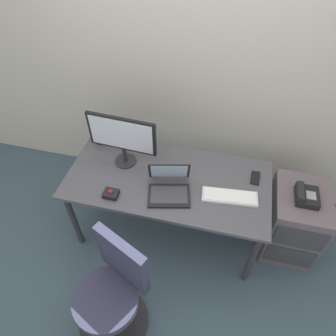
{
  "coord_description": "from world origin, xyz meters",
  "views": [
    {
      "loc": [
        0.38,
        -1.55,
        2.51
      ],
      "look_at": [
        0.0,
        0.0,
        0.83
      ],
      "focal_mm": 32.7,
      "sensor_mm": 36.0,
      "label": 1
    }
  ],
  "objects_px": {
    "desk_phone": "(306,196)",
    "cell_phone": "(255,178)",
    "file_cabinet": "(293,221)",
    "monitor_main": "(122,137)",
    "keyboard": "(230,197)",
    "laptop": "(169,187)",
    "trackball_mouse": "(111,194)",
    "office_chair": "(113,294)",
    "coffee_mug": "(100,137)"
  },
  "relations": [
    {
      "from": "desk_phone",
      "to": "cell_phone",
      "type": "distance_m",
      "value": 0.39
    },
    {
      "from": "file_cabinet",
      "to": "monitor_main",
      "type": "relative_size",
      "value": 1.2
    },
    {
      "from": "keyboard",
      "to": "laptop",
      "type": "distance_m",
      "value": 0.46
    },
    {
      "from": "file_cabinet",
      "to": "trackball_mouse",
      "type": "relative_size",
      "value": 5.98
    },
    {
      "from": "office_chair",
      "to": "desk_phone",
      "type": "bearing_deg",
      "value": 37.73
    },
    {
      "from": "file_cabinet",
      "to": "coffee_mug",
      "type": "relative_size",
      "value": 5.5
    },
    {
      "from": "monitor_main",
      "to": "trackball_mouse",
      "type": "relative_size",
      "value": 5.0
    },
    {
      "from": "keyboard",
      "to": "monitor_main",
      "type": "bearing_deg",
      "value": 168.63
    },
    {
      "from": "desk_phone",
      "to": "keyboard",
      "type": "distance_m",
      "value": 0.59
    },
    {
      "from": "file_cabinet",
      "to": "laptop",
      "type": "relative_size",
      "value": 1.78
    },
    {
      "from": "desk_phone",
      "to": "office_chair",
      "type": "distance_m",
      "value": 1.58
    },
    {
      "from": "monitor_main",
      "to": "coffee_mug",
      "type": "xyz_separation_m",
      "value": [
        -0.29,
        0.18,
        -0.21
      ]
    },
    {
      "from": "laptop",
      "to": "keyboard",
      "type": "bearing_deg",
      "value": 5.52
    },
    {
      "from": "desk_phone",
      "to": "coffee_mug",
      "type": "relative_size",
      "value": 1.67
    },
    {
      "from": "laptop",
      "to": "office_chair",
      "type": "bearing_deg",
      "value": -106.12
    },
    {
      "from": "trackball_mouse",
      "to": "coffee_mug",
      "type": "xyz_separation_m",
      "value": [
        -0.31,
        0.54,
        0.04
      ]
    },
    {
      "from": "desk_phone",
      "to": "monitor_main",
      "type": "xyz_separation_m",
      "value": [
        -1.44,
        0.01,
        0.28
      ]
    },
    {
      "from": "desk_phone",
      "to": "keyboard",
      "type": "height_order",
      "value": "desk_phone"
    },
    {
      "from": "trackball_mouse",
      "to": "desk_phone",
      "type": "bearing_deg",
      "value": 14.12
    },
    {
      "from": "cell_phone",
      "to": "file_cabinet",
      "type": "bearing_deg",
      "value": -5.5
    },
    {
      "from": "laptop",
      "to": "coffee_mug",
      "type": "relative_size",
      "value": 3.09
    },
    {
      "from": "desk_phone",
      "to": "coffee_mug",
      "type": "distance_m",
      "value": 1.75
    },
    {
      "from": "coffee_mug",
      "to": "cell_phone",
      "type": "distance_m",
      "value": 1.35
    },
    {
      "from": "coffee_mug",
      "to": "file_cabinet",
      "type": "bearing_deg",
      "value": -5.54
    },
    {
      "from": "file_cabinet",
      "to": "desk_phone",
      "type": "xyz_separation_m",
      "value": [
        -0.01,
        -0.02,
        0.36
      ]
    },
    {
      "from": "office_chair",
      "to": "cell_phone",
      "type": "xyz_separation_m",
      "value": [
        0.84,
        1.02,
        0.3
      ]
    },
    {
      "from": "desk_phone",
      "to": "laptop",
      "type": "bearing_deg",
      "value": -168.13
    },
    {
      "from": "coffee_mug",
      "to": "office_chair",
      "type": "bearing_deg",
      "value": -65.96
    },
    {
      "from": "file_cabinet",
      "to": "office_chair",
      "type": "relative_size",
      "value": 0.72
    },
    {
      "from": "file_cabinet",
      "to": "cell_phone",
      "type": "height_order",
      "value": "cell_phone"
    },
    {
      "from": "monitor_main",
      "to": "keyboard",
      "type": "distance_m",
      "value": 0.93
    },
    {
      "from": "desk_phone",
      "to": "cell_phone",
      "type": "relative_size",
      "value": 1.41
    },
    {
      "from": "coffee_mug",
      "to": "monitor_main",
      "type": "bearing_deg",
      "value": -31.31
    },
    {
      "from": "office_chair",
      "to": "monitor_main",
      "type": "height_order",
      "value": "monitor_main"
    },
    {
      "from": "office_chair",
      "to": "cell_phone",
      "type": "relative_size",
      "value": 6.44
    },
    {
      "from": "monitor_main",
      "to": "coffee_mug",
      "type": "distance_m",
      "value": 0.4
    },
    {
      "from": "office_chair",
      "to": "monitor_main",
      "type": "distance_m",
      "value": 1.13
    },
    {
      "from": "desk_phone",
      "to": "trackball_mouse",
      "type": "height_order",
      "value": "trackball_mouse"
    },
    {
      "from": "keyboard",
      "to": "trackball_mouse",
      "type": "height_order",
      "value": "trackball_mouse"
    },
    {
      "from": "monitor_main",
      "to": "laptop",
      "type": "distance_m",
      "value": 0.53
    },
    {
      "from": "monitor_main",
      "to": "keyboard",
      "type": "bearing_deg",
      "value": -11.37
    },
    {
      "from": "file_cabinet",
      "to": "desk_phone",
      "type": "distance_m",
      "value": 0.36
    },
    {
      "from": "desk_phone",
      "to": "trackball_mouse",
      "type": "distance_m",
      "value": 1.47
    },
    {
      "from": "office_chair",
      "to": "coffee_mug",
      "type": "height_order",
      "value": "office_chair"
    },
    {
      "from": "file_cabinet",
      "to": "coffee_mug",
      "type": "xyz_separation_m",
      "value": [
        -1.74,
        0.17,
        0.44
      ]
    },
    {
      "from": "monitor_main",
      "to": "cell_phone",
      "type": "xyz_separation_m",
      "value": [
        1.06,
        0.07,
        -0.26
      ]
    },
    {
      "from": "laptop",
      "to": "coffee_mug",
      "type": "xyz_separation_m",
      "value": [
        -0.72,
        0.4,
        0.01
      ]
    },
    {
      "from": "office_chair",
      "to": "monitor_main",
      "type": "bearing_deg",
      "value": 102.56
    },
    {
      "from": "file_cabinet",
      "to": "monitor_main",
      "type": "xyz_separation_m",
      "value": [
        -1.45,
        -0.01,
        0.65
      ]
    },
    {
      "from": "laptop",
      "to": "file_cabinet",
      "type": "bearing_deg",
      "value": 12.66
    }
  ]
}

